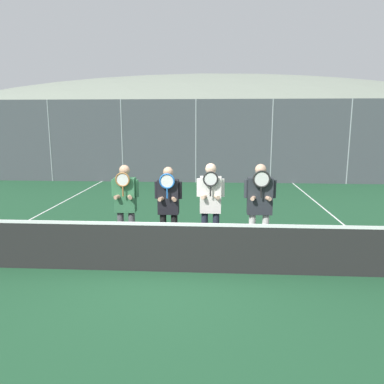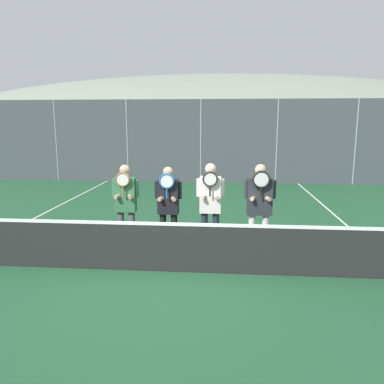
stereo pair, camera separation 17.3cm
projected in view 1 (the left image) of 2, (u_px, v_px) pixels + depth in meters
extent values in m
plane|color=#1E4C2D|center=(167.00, 272.00, 6.70)|extent=(120.00, 120.00, 0.00)
ellipsoid|color=gray|center=(210.00, 139.00, 55.67)|extent=(91.51, 50.84, 17.79)
cube|color=#9EA3A8|center=(227.00, 138.00, 23.86)|extent=(17.61, 5.00, 3.13)
cube|color=#3D4247|center=(227.00, 110.00, 23.54)|extent=(18.11, 5.50, 0.36)
cylinder|color=gray|center=(50.00, 141.00, 16.52)|extent=(0.06, 0.06, 3.57)
cylinder|color=gray|center=(122.00, 141.00, 16.32)|extent=(0.06, 0.06, 3.57)
cylinder|color=gray|center=(196.00, 142.00, 16.12)|extent=(0.06, 0.06, 3.57)
cylinder|color=gray|center=(272.00, 142.00, 15.92)|extent=(0.06, 0.06, 3.57)
cylinder|color=gray|center=(349.00, 142.00, 15.72)|extent=(0.06, 0.06, 3.57)
cube|color=#42474C|center=(196.00, 142.00, 16.12)|extent=(19.40, 0.02, 3.57)
cube|color=black|center=(166.00, 249.00, 6.62)|extent=(11.12, 0.02, 0.86)
cube|color=white|center=(166.00, 224.00, 6.54)|extent=(11.12, 0.03, 0.06)
cube|color=white|center=(24.00, 223.00, 9.91)|extent=(0.05, 16.00, 0.01)
cube|color=white|center=(348.00, 228.00, 9.38)|extent=(0.05, 16.00, 0.01)
cylinder|color=#56565B|center=(121.00, 232.00, 7.58)|extent=(0.13, 0.13, 0.87)
cylinder|color=#56565B|center=(132.00, 233.00, 7.57)|extent=(0.13, 0.13, 0.87)
cube|color=#337047|center=(125.00, 195.00, 7.43)|extent=(0.41, 0.22, 0.69)
sphere|color=tan|center=(124.00, 170.00, 7.34)|extent=(0.21, 0.21, 0.21)
cylinder|color=#337047|center=(114.00, 188.00, 7.42)|extent=(0.08, 0.08, 0.34)
cylinder|color=#337047|center=(137.00, 188.00, 7.39)|extent=(0.08, 0.08, 0.34)
cylinder|color=tan|center=(119.00, 196.00, 7.35)|extent=(0.16, 0.27, 0.08)
cylinder|color=tan|center=(129.00, 196.00, 7.34)|extent=(0.16, 0.27, 0.08)
cylinder|color=#936033|center=(123.00, 191.00, 7.24)|extent=(0.03, 0.03, 0.20)
torus|color=#936033|center=(122.00, 180.00, 7.19)|extent=(0.29, 0.03, 0.29)
cylinder|color=silver|center=(122.00, 180.00, 7.19)|extent=(0.24, 0.00, 0.24)
cylinder|color=black|center=(163.00, 234.00, 7.47)|extent=(0.13, 0.13, 0.86)
cylinder|color=black|center=(174.00, 235.00, 7.46)|extent=(0.13, 0.13, 0.86)
cube|color=black|center=(168.00, 197.00, 7.32)|extent=(0.40, 0.22, 0.68)
sphere|color=tan|center=(168.00, 172.00, 7.23)|extent=(0.20, 0.20, 0.20)
cylinder|color=black|center=(157.00, 190.00, 7.31)|extent=(0.08, 0.08, 0.33)
cylinder|color=black|center=(180.00, 190.00, 7.28)|extent=(0.08, 0.08, 0.33)
cylinder|color=tan|center=(163.00, 198.00, 7.24)|extent=(0.16, 0.27, 0.08)
cylinder|color=tan|center=(173.00, 198.00, 7.23)|extent=(0.16, 0.27, 0.08)
cylinder|color=#1E5BAD|center=(167.00, 193.00, 7.13)|extent=(0.03, 0.03, 0.20)
torus|color=#1E5BAD|center=(167.00, 181.00, 7.08)|extent=(0.30, 0.03, 0.30)
cylinder|color=silver|center=(167.00, 181.00, 7.08)|extent=(0.25, 0.00, 0.25)
cylinder|color=#232838|center=(205.00, 234.00, 7.44)|extent=(0.13, 0.13, 0.89)
cylinder|color=#232838|center=(216.00, 234.00, 7.43)|extent=(0.13, 0.13, 0.89)
cube|color=white|center=(211.00, 195.00, 7.28)|extent=(0.41, 0.22, 0.71)
sphere|color=#DBB293|center=(211.00, 169.00, 7.19)|extent=(0.21, 0.21, 0.21)
cylinder|color=white|center=(199.00, 187.00, 7.27)|extent=(0.08, 0.08, 0.35)
cylinder|color=white|center=(222.00, 188.00, 7.24)|extent=(0.08, 0.08, 0.35)
cylinder|color=#DBB293|center=(205.00, 196.00, 7.20)|extent=(0.16, 0.27, 0.08)
cylinder|color=#DBB293|center=(216.00, 196.00, 7.19)|extent=(0.16, 0.27, 0.08)
cylinder|color=black|center=(210.00, 191.00, 7.09)|extent=(0.03, 0.03, 0.20)
torus|color=black|center=(211.00, 179.00, 7.04)|extent=(0.29, 0.03, 0.29)
cylinder|color=silver|center=(211.00, 179.00, 7.04)|extent=(0.24, 0.00, 0.24)
cylinder|color=white|center=(252.00, 236.00, 7.30)|extent=(0.13, 0.13, 0.89)
cylinder|color=white|center=(265.00, 236.00, 7.29)|extent=(0.13, 0.13, 0.89)
cube|color=#282D33|center=(260.00, 196.00, 7.14)|extent=(0.47, 0.22, 0.71)
sphere|color=tan|center=(261.00, 170.00, 7.05)|extent=(0.21, 0.21, 0.21)
cylinder|color=#282D33|center=(246.00, 189.00, 7.13)|extent=(0.08, 0.08, 0.35)
cylinder|color=#282D33|center=(274.00, 189.00, 7.10)|extent=(0.08, 0.08, 0.35)
cylinder|color=tan|center=(254.00, 198.00, 7.07)|extent=(0.16, 0.27, 0.08)
cylinder|color=tan|center=(267.00, 198.00, 7.05)|extent=(0.16, 0.27, 0.08)
cylinder|color=black|center=(261.00, 192.00, 6.95)|extent=(0.03, 0.03, 0.20)
torus|color=black|center=(262.00, 179.00, 6.90)|extent=(0.33, 0.04, 0.33)
cylinder|color=silver|center=(262.00, 179.00, 6.90)|extent=(0.27, 0.00, 0.27)
cube|color=silver|center=(105.00, 160.00, 18.99)|extent=(4.22, 1.83, 0.85)
cube|color=#2D3842|center=(105.00, 144.00, 18.84)|extent=(2.32, 1.68, 0.70)
cylinder|color=black|center=(128.00, 171.00, 18.06)|extent=(0.60, 0.16, 0.60)
cylinder|color=black|center=(136.00, 166.00, 19.90)|extent=(0.60, 0.16, 0.60)
cylinder|color=black|center=(73.00, 170.00, 18.23)|extent=(0.60, 0.16, 0.60)
cylinder|color=black|center=(86.00, 166.00, 20.07)|extent=(0.60, 0.16, 0.60)
cube|color=black|center=(201.00, 161.00, 18.67)|extent=(4.60, 1.82, 0.80)
cube|color=#2D3842|center=(201.00, 146.00, 18.53)|extent=(2.53, 1.67, 0.65)
cylinder|color=black|center=(232.00, 171.00, 17.74)|extent=(0.60, 0.16, 0.60)
cylinder|color=black|center=(230.00, 167.00, 19.56)|extent=(0.60, 0.16, 0.60)
cylinder|color=black|center=(169.00, 171.00, 17.92)|extent=(0.60, 0.16, 0.60)
cylinder|color=black|center=(173.00, 166.00, 19.74)|extent=(0.60, 0.16, 0.60)
cube|color=slate|center=(302.00, 161.00, 18.46)|extent=(4.41, 1.71, 0.82)
cube|color=#2D3842|center=(302.00, 146.00, 18.32)|extent=(2.43, 1.58, 0.67)
cylinder|color=black|center=(336.00, 172.00, 17.59)|extent=(0.60, 0.16, 0.60)
cylinder|color=black|center=(326.00, 167.00, 19.31)|extent=(0.60, 0.16, 0.60)
cylinder|color=black|center=(275.00, 171.00, 17.76)|extent=(0.60, 0.16, 0.60)
cylinder|color=black|center=(269.00, 167.00, 19.48)|extent=(0.60, 0.16, 0.60)
cylinder|color=black|center=(378.00, 172.00, 17.59)|extent=(0.60, 0.16, 0.60)
cylinder|color=black|center=(362.00, 167.00, 19.49)|extent=(0.60, 0.16, 0.60)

